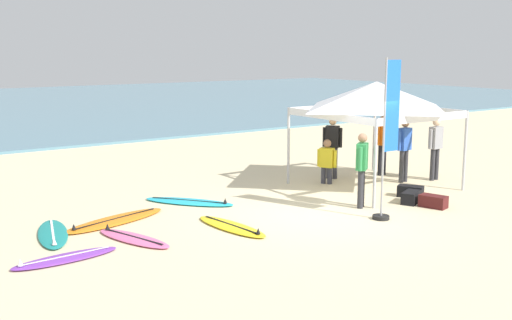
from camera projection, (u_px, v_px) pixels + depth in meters
ground_plane at (318, 215)px, 13.55m from camera, size 80.00×80.00×0.00m
canopy_tent at (376, 96)px, 15.85m from camera, size 3.31×3.31×2.75m
surfboard_teal at (53, 234)px, 12.03m from camera, size 1.06×2.14×0.19m
surfboard_yellow at (232, 226)px, 12.52m from camera, size 0.76×2.06×0.19m
surfboard_pink at (133, 238)px, 11.74m from camera, size 1.04×1.94×0.19m
surfboard_cyan at (189, 202)px, 14.55m from camera, size 1.82×2.12×0.19m
surfboard_purple at (65, 258)px, 10.63m from camera, size 1.90×0.63×0.19m
surfboard_orange at (115, 220)px, 12.97m from camera, size 2.58×1.36×0.19m
person_grey at (435, 145)px, 16.95m from camera, size 0.55×0.24×1.71m
person_black at (332, 143)px, 17.15m from camera, size 0.39×0.46×1.71m
person_orange at (383, 141)px, 17.63m from camera, size 0.54×0.28×1.71m
person_green at (362, 165)px, 13.99m from camera, size 0.46×0.39×1.71m
person_blue at (404, 146)px, 16.69m from camera, size 0.55×0.26×1.71m
person_yellow at (327, 160)px, 16.54m from camera, size 0.36×0.50×1.20m
banner_flag at (387, 146)px, 12.98m from camera, size 0.60×0.36×3.40m
gear_bag_near_tent at (410, 191)px, 15.14m from camera, size 0.57×0.68×0.28m
gear_bag_by_pole at (433, 201)px, 14.15m from camera, size 0.47×0.66×0.28m
gear_bag_on_sand at (411, 197)px, 14.53m from camera, size 0.68×0.54×0.28m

